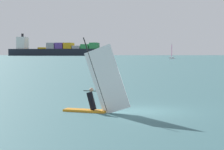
{
  "coord_description": "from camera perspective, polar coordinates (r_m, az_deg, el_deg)",
  "views": [
    {
      "loc": [
        -6.02,
        -20.68,
        3.09
      ],
      "look_at": [
        -0.98,
        3.52,
        1.79
      ],
      "focal_mm": 64.14,
      "sensor_mm": 36.0,
      "label": 1
    }
  ],
  "objects": [
    {
      "name": "cargo_ship",
      "position": [
        697.52,
        -7.7,
        3.54
      ],
      "size": [
        168.04,
        85.58,
        38.65
      ],
      "rotation": [
        0.0,
        0.0,
        5.93
      ],
      "color": "black",
      "rests_on": "ground_plane"
    },
    {
      "name": "ground_plane",
      "position": [
        21.76,
        4.45,
        -5.15
      ],
      "size": [
        4000.0,
        4000.0,
        0.0
      ],
      "primitive_type": "plane",
      "color": "#386066"
    },
    {
      "name": "windsurfer",
      "position": [
        21.14,
        -2.21,
        -2.67
      ],
      "size": [
        3.36,
        2.22,
        4.1
      ],
      "rotation": [
        0.0,
        0.0,
        2.6
      ],
      "color": "orange",
      "rests_on": "ground_plane"
    },
    {
      "name": "small_sailboat",
      "position": [
        254.31,
        8.52,
        2.49
      ],
      "size": [
        5.98,
        9.11,
        10.02
      ],
      "rotation": [
        0.0,
        0.0,
        1.14
      ],
      "color": "white",
      "rests_on": "ground_plane"
    }
  ]
}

